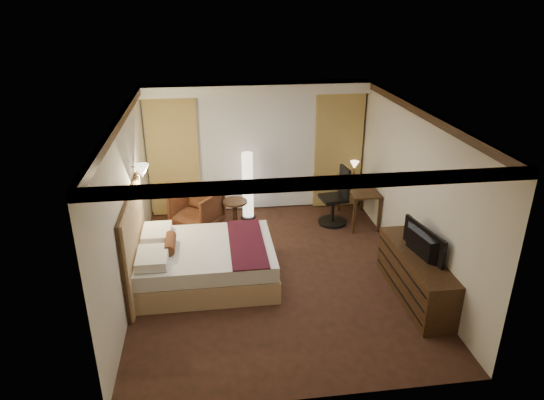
{
  "coord_description": "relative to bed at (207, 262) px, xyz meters",
  "views": [
    {
      "loc": [
        -0.98,
        -6.87,
        4.29
      ],
      "look_at": [
        0.0,
        0.4,
        1.15
      ],
      "focal_mm": 32.0,
      "sensor_mm": 36.0,
      "label": 1
    }
  ],
  "objects": [
    {
      "name": "armchair",
      "position": [
        -0.18,
        1.97,
        0.11
      ],
      "size": [
        1.11,
        1.1,
        0.84
      ],
      "primitive_type": "imported",
      "rotation": [
        0.0,
        0.0,
        -0.63
      ],
      "color": "#462415",
      "rests_on": "floor"
    },
    {
      "name": "dresser",
      "position": [
        3.11,
        -0.9,
        0.05
      ],
      "size": [
        0.5,
        1.9,
        0.74
      ],
      "primitive_type": null,
      "color": "black",
      "rests_on": "floor"
    },
    {
      "name": "desk",
      "position": [
        3.06,
        1.82,
        0.06
      ],
      "size": [
        0.55,
        1.18,
        0.75
      ],
      "primitive_type": null,
      "color": "black",
      "rests_on": "floor"
    },
    {
      "name": "curtain_left_drape",
      "position": [
        -0.59,
        2.66,
        0.93
      ],
      "size": [
        1.0,
        0.14,
        2.45
      ],
      "primitive_type": "cube",
      "color": "tan",
      "rests_on": "back_wall"
    },
    {
      "name": "right_wall",
      "position": [
        3.36,
        0.05,
        1.03
      ],
      "size": [
        0.02,
        5.5,
        2.7
      ],
      "primitive_type": "cube",
      "color": "beige",
      "rests_on": "floor"
    },
    {
      "name": "curtain_right_drape",
      "position": [
        2.81,
        2.66,
        0.93
      ],
      "size": [
        1.0,
        0.14,
        2.45
      ],
      "primitive_type": "cube",
      "color": "tan",
      "rests_on": "back_wall"
    },
    {
      "name": "ceiling",
      "position": [
        1.11,
        0.05,
        2.38
      ],
      "size": [
        4.5,
        5.5,
        0.01
      ],
      "primitive_type": "cube",
      "color": "white",
      "rests_on": "back_wall"
    },
    {
      "name": "side_table",
      "position": [
        0.57,
        1.92,
        -0.04
      ],
      "size": [
        0.49,
        0.49,
        0.54
      ],
      "primitive_type": null,
      "color": "black",
      "rests_on": "floor"
    },
    {
      "name": "floor_lamp",
      "position": [
        0.86,
        2.28,
        0.39
      ],
      "size": [
        0.3,
        0.3,
        1.41
      ],
      "primitive_type": null,
      "color": "white",
      "rests_on": "floor"
    },
    {
      "name": "left_wall",
      "position": [
        -1.14,
        0.05,
        1.03
      ],
      "size": [
        0.02,
        5.5,
        2.7
      ],
      "primitive_type": "cube",
      "color": "beige",
      "rests_on": "floor"
    },
    {
      "name": "headboard",
      "position": [
        -1.09,
        0.0,
        0.43
      ],
      "size": [
        0.12,
        1.98,
        1.5
      ],
      "primitive_type": null,
      "color": "tan",
      "rests_on": "floor"
    },
    {
      "name": "crown_molding",
      "position": [
        1.11,
        0.05,
        2.32
      ],
      "size": [
        4.5,
        5.5,
        0.12
      ],
      "primitive_type": null,
      "color": "black",
      "rests_on": "ceiling"
    },
    {
      "name": "back_wall",
      "position": [
        1.11,
        2.8,
        1.03
      ],
      "size": [
        4.5,
        0.02,
        2.7
      ],
      "primitive_type": "cube",
      "color": "beige",
      "rests_on": "floor"
    },
    {
      "name": "floor",
      "position": [
        1.11,
        0.05,
        -0.32
      ],
      "size": [
        4.5,
        5.5,
        0.01
      ],
      "primitive_type": "cube",
      "color": "#311F13",
      "rests_on": "ground"
    },
    {
      "name": "soffit",
      "position": [
        1.11,
        2.55,
        2.28
      ],
      "size": [
        4.5,
        0.5,
        0.2
      ],
      "primitive_type": "cube",
      "color": "white",
      "rests_on": "ceiling"
    },
    {
      "name": "television",
      "position": [
        3.08,
        -0.9,
        0.71
      ],
      "size": [
        0.73,
        1.07,
        0.13
      ],
      "primitive_type": "imported",
      "rotation": [
        0.0,
        0.0,
        1.75
      ],
      "color": "black",
      "rests_on": "dresser"
    },
    {
      "name": "office_chair",
      "position": [
        2.52,
        1.77,
        0.28
      ],
      "size": [
        0.64,
        0.64,
        1.18
      ],
      "primitive_type": null,
      "rotation": [
        0.0,
        0.0,
        0.13
      ],
      "color": "black",
      "rests_on": "floor"
    },
    {
      "name": "curtain_sheer",
      "position": [
        1.11,
        2.72,
        0.93
      ],
      "size": [
        2.48,
        0.04,
        2.45
      ],
      "primitive_type": "cube",
      "color": "silver",
      "rests_on": "back_wall"
    },
    {
      "name": "bed",
      "position": [
        0.0,
        0.0,
        0.0
      ],
      "size": [
        2.15,
        1.68,
        0.63
      ],
      "primitive_type": null,
      "color": "white",
      "rests_on": "floor"
    },
    {
      "name": "desk_lamp",
      "position": [
        3.06,
        2.26,
        0.6
      ],
      "size": [
        0.18,
        0.18,
        0.34
      ],
      "primitive_type": null,
      "color": "#FFD899",
      "rests_on": "desk"
    },
    {
      "name": "wall_sconce",
      "position": [
        -0.98,
        0.84,
        1.3
      ],
      "size": [
        0.24,
        0.24,
        0.24
      ],
      "primitive_type": null,
      "color": "white",
      "rests_on": "left_wall"
    }
  ]
}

